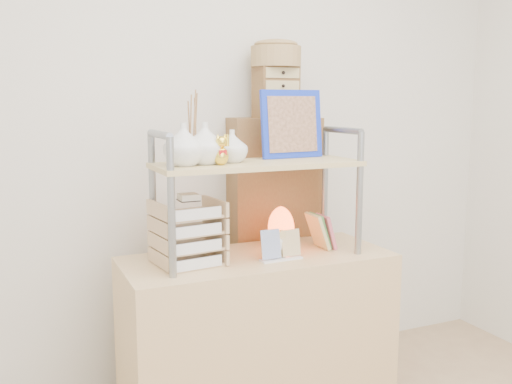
% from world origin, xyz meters
% --- Properties ---
extents(room_shell, '(3.42, 3.41, 2.61)m').
position_xyz_m(room_shell, '(0.00, 0.39, 1.69)').
color(room_shell, silver).
rests_on(room_shell, ground).
extents(desk, '(1.20, 0.50, 0.75)m').
position_xyz_m(desk, '(0.00, 1.20, 0.38)').
color(desk, tan).
rests_on(desk, ground).
extents(cabinet, '(0.47, 0.29, 1.35)m').
position_xyz_m(cabinet, '(0.25, 1.57, 0.68)').
color(cabinet, brown).
rests_on(cabinet, ground).
extents(hutch, '(0.90, 0.34, 0.73)m').
position_xyz_m(hutch, '(-0.10, 1.21, 1.20)').
color(hutch, gray).
rests_on(hutch, desk).
extents(letter_tray, '(0.28, 0.26, 0.30)m').
position_xyz_m(letter_tray, '(-0.32, 1.19, 0.87)').
color(letter_tray, tan).
rests_on(letter_tray, desk).
extents(salt_lamp, '(0.14, 0.13, 0.21)m').
position_xyz_m(salt_lamp, '(0.13, 1.24, 0.86)').
color(salt_lamp, brown).
rests_on(salt_lamp, desk).
extents(desk_clock, '(0.09, 0.04, 0.12)m').
position_xyz_m(desk_clock, '(0.05, 1.13, 0.81)').
color(desk_clock, tan).
rests_on(desk_clock, desk).
extents(postcard_stand, '(0.20, 0.06, 0.14)m').
position_xyz_m(postcard_stand, '(0.07, 1.10, 0.79)').
color(postcard_stand, white).
rests_on(postcard_stand, desk).
extents(drawer_chest, '(0.20, 0.16, 0.25)m').
position_xyz_m(drawer_chest, '(0.25, 1.55, 1.48)').
color(drawer_chest, brown).
rests_on(drawer_chest, cabinet).
extents(woven_basket, '(0.25, 0.25, 0.10)m').
position_xyz_m(woven_basket, '(0.25, 1.55, 1.65)').
color(woven_basket, olive).
rests_on(woven_basket, drawer_chest).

